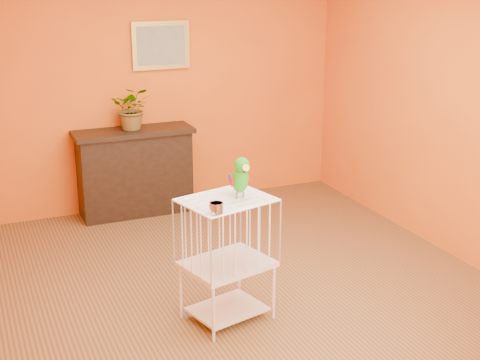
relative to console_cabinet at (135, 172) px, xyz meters
name	(u,v)px	position (x,y,z in m)	size (l,w,h in m)	color
ground	(245,285)	(0.39, -2.03, -0.46)	(4.50, 4.50, 0.00)	brown
room_shell	(246,97)	(0.39, -2.03, 1.12)	(4.50, 4.50, 4.50)	orange
console_cabinet	(135,172)	(0.00, 0.00, 0.00)	(1.24, 0.45, 0.92)	black
potted_plant	(133,113)	(0.01, -0.02, 0.63)	(0.40, 0.45, 0.35)	#26722D
framed_picture	(161,45)	(0.39, 0.19, 1.29)	(0.62, 0.04, 0.50)	gold
birdcage	(227,258)	(0.04, -2.49, 0.03)	(0.71, 0.61, 0.95)	white
feed_cup	(216,208)	(-0.13, -2.72, 0.53)	(0.10, 0.10, 0.07)	silver
parrot	(240,177)	(0.14, -2.49, 0.64)	(0.15, 0.28, 0.31)	#59544C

